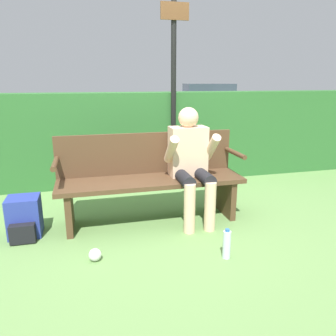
{
  "coord_description": "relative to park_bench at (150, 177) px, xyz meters",
  "views": [
    {
      "loc": [
        -0.62,
        -3.13,
        1.43
      ],
      "look_at": [
        0.15,
        -0.1,
        0.59
      ],
      "focal_mm": 35.0,
      "sensor_mm": 36.0,
      "label": 1
    }
  ],
  "objects": [
    {
      "name": "park_bench",
      "position": [
        0.0,
        0.0,
        0.0
      ],
      "size": [
        1.88,
        0.5,
        0.9
      ],
      "color": "#513823",
      "rests_on": "ground"
    },
    {
      "name": "ground_plane",
      "position": [
        0.0,
        -0.07,
        -0.46
      ],
      "size": [
        40.0,
        40.0,
        0.0
      ],
      "primitive_type": "plane",
      "color": "#668E4C"
    },
    {
      "name": "water_bottle",
      "position": [
        0.45,
        -0.95,
        -0.34
      ],
      "size": [
        0.07,
        0.07,
        0.26
      ],
      "color": "silver",
      "rests_on": "ground"
    },
    {
      "name": "backpack",
      "position": [
        -1.23,
        -0.11,
        -0.28
      ],
      "size": [
        0.29,
        0.35,
        0.38
      ],
      "color": "#283893",
      "rests_on": "ground"
    },
    {
      "name": "parked_car",
      "position": [
        4.69,
        10.55,
        0.16
      ],
      "size": [
        4.42,
        2.15,
        1.27
      ],
      "rotation": [
        0.0,
        0.0,
        -0.11
      ],
      "color": "silver",
      "rests_on": "ground"
    },
    {
      "name": "signpost",
      "position": [
        0.56,
        1.13,
        0.89
      ],
      "size": [
        0.37,
        0.09,
        2.42
      ],
      "color": "black",
      "rests_on": "ground"
    },
    {
      "name": "litter_crumple",
      "position": [
        -0.61,
        -0.73,
        -0.41
      ],
      "size": [
        0.1,
        0.1,
        0.1
      ],
      "color": "silver",
      "rests_on": "ground"
    },
    {
      "name": "hedge_back",
      "position": [
        0.0,
        1.4,
        0.17
      ],
      "size": [
        12.0,
        0.46,
        1.27
      ],
      "color": "#2D662D",
      "rests_on": "ground"
    },
    {
      "name": "person_seated",
      "position": [
        0.4,
        -0.12,
        0.19
      ],
      "size": [
        0.51,
        0.57,
        1.17
      ],
      "color": "beige",
      "rests_on": "ground"
    }
  ]
}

